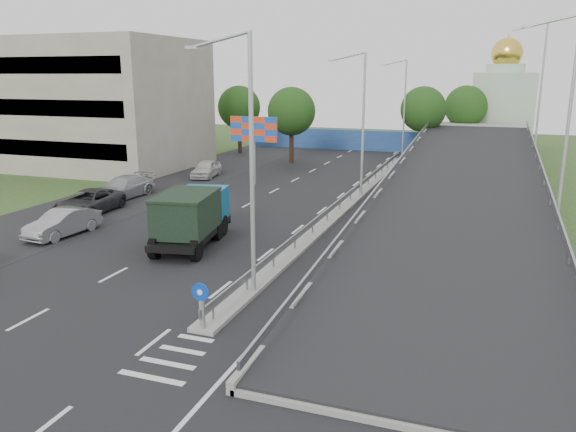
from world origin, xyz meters
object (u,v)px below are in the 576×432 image
at_px(dump_truck, 192,215).
at_px(parked_car_b, 63,223).
at_px(parked_car_d, 124,187).
at_px(lamp_post_mid, 361,117).
at_px(lamp_post_far, 403,104).
at_px(parked_car_c, 89,202).
at_px(sign_bollard, 202,306).
at_px(parked_car_e, 206,169).
at_px(billboard, 254,133).
at_px(lamp_post_near, 247,152).
at_px(church, 502,104).

bearing_deg(dump_truck, parked_car_b, 176.89).
bearing_deg(parked_car_b, parked_car_d, 111.83).
relative_size(lamp_post_mid, parked_car_b, 2.23).
xyz_separation_m(parked_car_b, parked_car_d, (-2.85, 9.56, 0.04)).
height_order(lamp_post_far, parked_car_d, lamp_post_far).
height_order(lamp_post_far, parked_car_c, lamp_post_far).
distance_m(lamp_post_mid, dump_truck, 16.19).
relative_size(sign_bollard, parked_car_e, 0.38).
bearing_deg(parked_car_d, parked_car_c, -76.67).
bearing_deg(sign_bollard, parked_car_b, 147.67).
bearing_deg(parked_car_c, parked_car_e, 82.89).
xyz_separation_m(parked_car_d, parked_car_e, (1.62, 9.71, -0.03)).
xyz_separation_m(billboard, dump_truck, (3.53, -16.61, -2.57)).
height_order(billboard, parked_car_b, billboard).
distance_m(billboard, parked_car_e, 6.53).
relative_size(lamp_post_near, lamp_post_far, 1.00).
bearing_deg(parked_car_c, billboard, 60.59).
xyz_separation_m(parked_car_c, parked_car_e, (0.85, 14.49, -0.01)).
bearing_deg(lamp_post_far, parked_car_e, -131.47).
distance_m(lamp_post_far, dump_truck, 35.31).
height_order(lamp_post_mid, parked_car_c, lamp_post_mid).
relative_size(sign_bollard, lamp_post_far, 0.17).
height_order(lamp_post_near, parked_car_e, lamp_post_near).
bearing_deg(parked_car_b, billboard, 82.21).
distance_m(sign_bollard, lamp_post_near, 6.12).
height_order(lamp_post_far, parked_car_b, lamp_post_far).
relative_size(sign_bollard, parked_car_c, 0.30).
bearing_deg(lamp_post_mid, lamp_post_near, -90.00).
bearing_deg(lamp_post_mid, parked_car_c, -144.75).
relative_size(billboard, dump_truck, 0.79).
height_order(sign_bollard, lamp_post_mid, lamp_post_mid).
bearing_deg(parked_car_b, church, 70.28).
distance_m(lamp_post_mid, billboard, 9.47).
bearing_deg(dump_truck, lamp_post_mid, 58.86).
bearing_deg(billboard, parked_car_c, -115.67).
bearing_deg(billboard, lamp_post_near, -67.51).
bearing_deg(parked_car_e, parked_car_c, -102.98).
height_order(parked_car_b, parked_car_d, parked_car_d).
distance_m(church, dump_truck, 51.15).
height_order(lamp_post_mid, parked_car_d, lamp_post_mid).
height_order(lamp_post_mid, lamp_post_far, same).
distance_m(lamp_post_near, billboard, 23.87).
height_order(lamp_post_far, billboard, lamp_post_far).
height_order(dump_truck, parked_car_c, dump_truck).
relative_size(parked_car_b, parked_car_d, 0.84).
bearing_deg(parked_car_b, dump_truck, 12.36).
relative_size(sign_bollard, parked_car_d, 0.31).
distance_m(parked_car_b, parked_car_c, 5.21).
relative_size(lamp_post_far, parked_car_c, 1.84).
xyz_separation_m(dump_truck, parked_car_c, (-9.67, 3.83, -0.85)).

